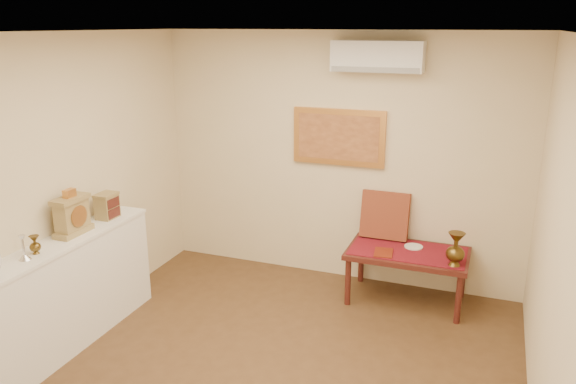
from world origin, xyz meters
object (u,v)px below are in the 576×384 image
at_px(brass_urn_tall, 456,245).
at_px(display_ledge, 65,294).
at_px(low_table, 408,257).
at_px(mantel_clock, 72,215).
at_px(wooden_chest, 107,206).

xyz_separation_m(brass_urn_tall, display_ledge, (-3.14, -1.67, -0.27)).
distance_m(brass_urn_tall, low_table, 0.58).
height_order(brass_urn_tall, mantel_clock, mantel_clock).
xyz_separation_m(display_ledge, wooden_chest, (0.00, 0.66, 0.61)).
bearing_deg(wooden_chest, brass_urn_tall, 17.94).
distance_m(display_ledge, low_table, 3.27).
bearing_deg(display_ledge, mantel_clock, 91.80).
relative_size(wooden_chest, low_table, 0.20).
bearing_deg(display_ledge, wooden_chest, 89.71).
relative_size(brass_urn_tall, low_table, 0.33).
bearing_deg(brass_urn_tall, display_ledge, -151.97).
height_order(display_ledge, low_table, display_ledge).
bearing_deg(wooden_chest, low_table, 24.60).
bearing_deg(brass_urn_tall, mantel_clock, -154.92).
relative_size(display_ledge, wooden_chest, 8.28).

